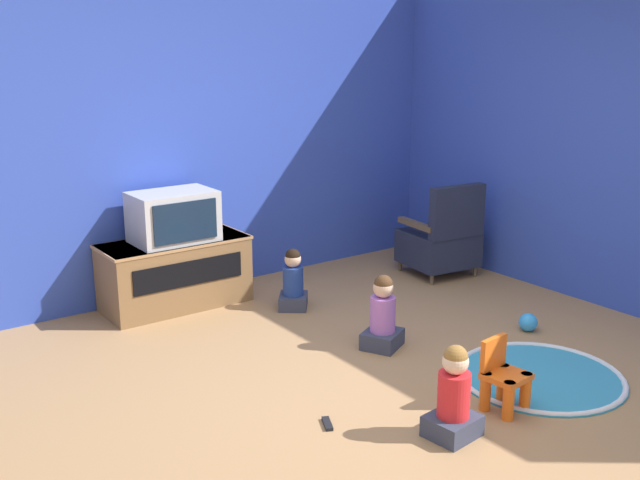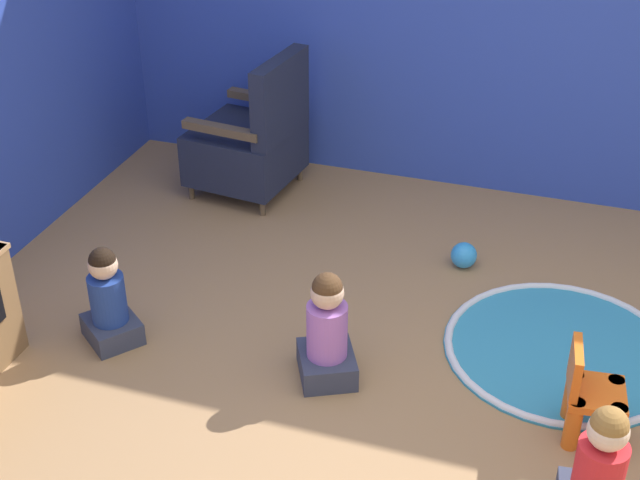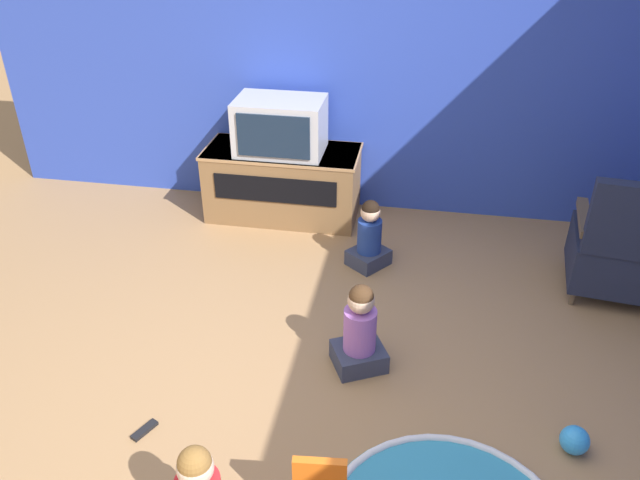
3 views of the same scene
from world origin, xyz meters
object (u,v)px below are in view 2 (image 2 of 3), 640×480
object	(u,v)px
child_watching_left	(108,301)
child_watching_right	(598,476)
child_watching_center	(327,333)
toy_ball	(464,255)
yellow_kid_chair	(590,399)
black_armchair	(252,141)

from	to	relation	value
child_watching_left	child_watching_right	size ratio (longest dim) A/B	0.93
child_watching_center	child_watching_right	distance (m)	1.32
child_watching_left	toy_ball	distance (m)	1.94
yellow_kid_chair	toy_ball	bearing A→B (deg)	26.30
yellow_kid_chair	child_watching_left	xyz separation A→B (m)	(-0.04, 2.25, 0.03)
child_watching_center	child_watching_right	xyz separation A→B (m)	(-0.51, -1.22, -0.00)
black_armchair	toy_ball	world-z (taller)	black_armchair
black_armchair	child_watching_center	distance (m)	1.90
child_watching_center	child_watching_right	world-z (taller)	same
child_watching_right	toy_ball	size ratio (longest dim) A/B	3.87
child_watching_right	black_armchair	bearing A→B (deg)	39.91
toy_ball	black_armchair	bearing A→B (deg)	71.62
child_watching_left	toy_ball	bearing A→B (deg)	-103.66
black_armchair	child_watching_center	world-z (taller)	black_armchair
toy_ball	child_watching_right	bearing A→B (deg)	-154.55
black_armchair	yellow_kid_chair	distance (m)	2.73
child_watching_left	child_watching_center	size ratio (longest dim) A/B	0.93
child_watching_right	toy_ball	distance (m)	1.83
child_watching_center	toy_ball	distance (m)	1.22
yellow_kid_chair	toy_ball	world-z (taller)	yellow_kid_chair
black_armchair	child_watching_left	size ratio (longest dim) A/B	1.75
black_armchair	yellow_kid_chair	world-z (taller)	black_armchair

